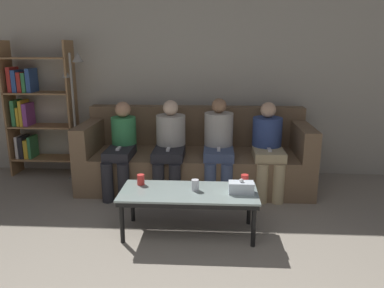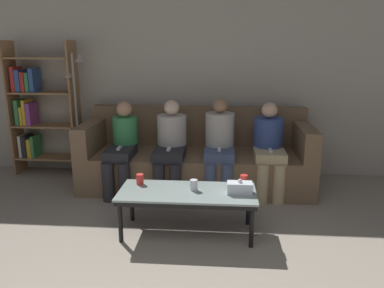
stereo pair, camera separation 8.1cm
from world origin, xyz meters
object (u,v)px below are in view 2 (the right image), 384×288
Objects in this scene: bookshelf at (36,109)px; seated_person_right_end at (269,146)px; standing_lamp at (77,103)px; seated_person_left_end at (122,145)px; cup_near_right at (194,185)px; cup_near_left at (244,180)px; seated_person_mid_left at (171,144)px; seated_person_mid_right at (219,143)px; cup_far_center at (140,179)px; tissue_box at (240,188)px; couch at (196,159)px; coffee_table at (187,195)px.

bookshelf is 1.66× the size of seated_person_right_end.
seated_person_left_end is (0.67, -0.43, -0.43)m from standing_lamp.
cup_near_left is at bearing 19.95° from cup_near_right.
seated_person_left_end is at bearing -177.15° from seated_person_mid_left.
seated_person_mid_right is at bearing 179.87° from seated_person_right_end.
cup_near_left is 3.02m from bookshelf.
cup_far_center is at bearing 167.57° from cup_near_right.
cup_far_center is 0.94m from tissue_box.
seated_person_left_end reaches higher than cup_near_right.
cup_near_right is 0.09× the size of seated_person_right_end.
couch is 2.48× the size of seated_person_mid_right.
seated_person_left_end is (1.29, -0.57, -0.31)m from bookshelf.
couch is at bearing 165.25° from seated_person_right_end.
cup_near_left is 0.06× the size of bookshelf.
seated_person_right_end is (0.78, 1.02, 0.12)m from cup_near_right.
couch is at bearing 90.24° from coffee_table.
tissue_box is 0.21× the size of seated_person_left_end.
seated_person_mid_right is at bearing 75.22° from coffee_table.
cup_near_right is 2.72m from bookshelf.
seated_person_left_end reaches higher than cup_near_left.
couch is at bearing -6.29° from standing_lamp.
seated_person_right_end reaches higher than couch.
cup_near_right is (0.06, -1.24, 0.13)m from couch.
seated_person_right_end is (2.98, -0.53, -0.30)m from bookshelf.
cup_near_right is 0.53m from cup_far_center.
coffee_table is 0.11m from cup_near_right.
standing_lamp is at bearing 129.37° from cup_far_center.
seated_person_mid_left is (-0.29, 1.03, 0.21)m from coffee_table.
seated_person_mid_right is at bearing -12.36° from bookshelf.
seated_person_mid_right is (0.56, 0.02, 0.01)m from seated_person_mid_left.
cup_near_right is 0.06× the size of standing_lamp.
bookshelf is 1.60× the size of seated_person_mid_right.
bookshelf is (-1.68, 1.44, 0.41)m from cup_far_center.
couch is 1.69× the size of standing_lamp.
couch is 2.57× the size of seated_person_right_end.
bookshelf is (-2.20, 1.55, 0.41)m from cup_near_right.
cup_far_center is (-0.52, 0.11, -0.00)m from cup_near_right.
cup_far_center is 1.76m from standing_lamp.
tissue_box is 0.20× the size of seated_person_mid_right.
seated_person_mid_right is (-0.19, 1.06, 0.13)m from tissue_box.
seated_person_mid_right is at bearing 105.44° from cup_near_left.
bookshelf is 1.45m from seated_person_left_end.
coffee_table is 1.33m from seated_person_left_end.
cup_far_center reaches higher than coffee_table.
cup_far_center is at bearing -176.93° from cup_near_left.
seated_person_right_end is at bearing 69.09° from cup_near_left.
cup_near_left and cup_far_center have the same top height.
seated_person_mid_right is at bearing -12.17° from standing_lamp.
seated_person_mid_right is (2.42, -0.53, -0.28)m from bookshelf.
seated_person_left_end is at bearing -32.65° from standing_lamp.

